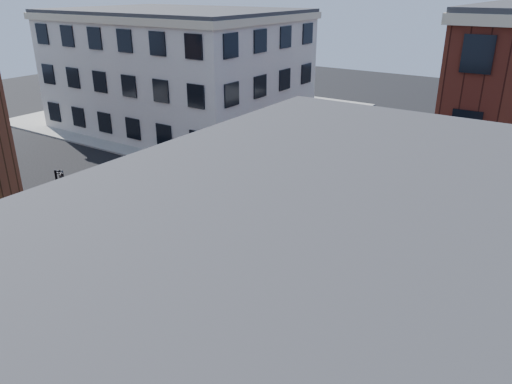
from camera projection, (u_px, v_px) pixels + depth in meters
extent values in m
plane|color=black|center=(241.00, 233.00, 29.02)|extent=(120.00, 120.00, 0.00)
cube|color=gray|center=(197.00, 113.00, 55.90)|extent=(30.00, 30.00, 0.15)
cube|color=beige|center=(178.00, 71.00, 48.96)|extent=(22.00, 16.00, 11.00)
cylinder|color=black|center=(423.00, 192.00, 32.47)|extent=(0.18, 0.18, 1.47)
cylinder|color=black|center=(425.00, 182.00, 32.19)|extent=(0.12, 0.12, 1.47)
sphere|color=#153A0F|center=(428.00, 157.00, 31.55)|extent=(2.69, 2.69, 2.69)
sphere|color=#153A0F|center=(431.00, 166.00, 31.55)|extent=(1.85, 1.85, 1.85)
cylinder|color=black|center=(448.00, 167.00, 37.10)|extent=(0.18, 0.18, 1.33)
cylinder|color=black|center=(449.00, 159.00, 36.84)|extent=(0.12, 0.12, 1.33)
sphere|color=#153A0F|center=(452.00, 139.00, 36.26)|extent=(2.43, 2.43, 2.43)
sphere|color=#153A0F|center=(454.00, 146.00, 36.24)|extent=(1.67, 1.67, 1.67)
cylinder|color=black|center=(62.00, 211.00, 26.44)|extent=(0.12, 0.12, 4.60)
cylinder|color=black|center=(67.00, 244.00, 27.21)|extent=(0.28, 0.28, 0.30)
cube|color=#053819|center=(66.00, 198.00, 25.83)|extent=(1.10, 0.03, 0.22)
cube|color=#053819|center=(67.00, 188.00, 26.44)|extent=(0.03, 1.10, 0.22)
imported|color=black|center=(63.00, 183.00, 25.72)|extent=(0.22, 0.18, 1.10)
imported|color=black|center=(62.00, 180.00, 26.14)|extent=(0.18, 0.22, 1.10)
cube|color=#ACADAF|center=(429.00, 300.00, 20.39)|extent=(2.01, 2.37, 1.90)
cube|color=black|center=(409.00, 285.00, 20.76)|extent=(0.19, 1.81, 0.85)
cube|color=black|center=(489.00, 343.00, 19.40)|extent=(7.63, 1.35, 0.24)
cylinder|color=black|center=(418.00, 332.00, 20.03)|extent=(0.96, 0.38, 0.95)
cylinder|color=black|center=(434.00, 308.00, 21.50)|extent=(0.96, 0.38, 0.95)
cylinder|color=black|center=(509.00, 368.00, 18.14)|extent=(0.96, 0.38, 0.95)
cube|color=red|center=(97.00, 246.00, 27.59)|extent=(0.41, 0.41, 0.04)
cone|color=red|center=(97.00, 240.00, 27.46)|extent=(0.39, 0.39, 0.71)
cylinder|color=white|center=(96.00, 239.00, 27.42)|extent=(0.27, 0.27, 0.08)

